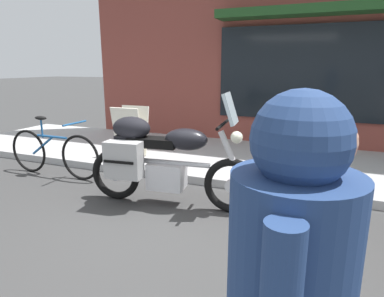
# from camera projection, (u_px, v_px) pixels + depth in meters

# --- Properties ---
(ground_plane) EXTENTS (80.00, 80.00, 0.00)m
(ground_plane) POSITION_uv_depth(u_px,v_px,m) (188.00, 232.00, 3.52)
(ground_plane) COLOR #393939
(touring_motorcycle) EXTENTS (2.17, 0.81, 1.41)m
(touring_motorcycle) POSITION_uv_depth(u_px,v_px,m) (160.00, 158.00, 4.07)
(touring_motorcycle) COLOR black
(touring_motorcycle) RESTS_ON ground_plane
(parked_bicycle) EXTENTS (1.74, 0.48, 0.94)m
(parked_bicycle) POSITION_uv_depth(u_px,v_px,m) (53.00, 152.00, 5.25)
(parked_bicycle) COLOR black
(parked_bicycle) RESTS_ON ground_plane
(pedestrian_walking) EXTENTS (0.38, 0.56, 1.64)m
(pedestrian_walking) POSITION_uv_depth(u_px,v_px,m) (290.00, 290.00, 1.03)
(pedestrian_walking) COLOR #282828
(pedestrian_walking) RESTS_ON ground_plane
(sandwich_board_sign) EXTENTS (0.55, 0.40, 0.87)m
(sandwich_board_sign) POSITION_uv_depth(u_px,v_px,m) (131.00, 131.00, 5.98)
(sandwich_board_sign) COLOR silver
(sandwich_board_sign) RESTS_ON sidewalk_curb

